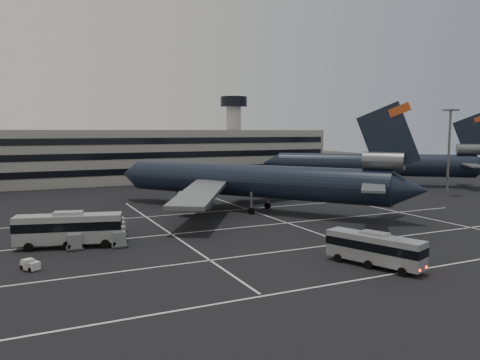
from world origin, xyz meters
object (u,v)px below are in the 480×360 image
bus_far (69,228)px  bus_near (374,248)px  trijet_main (252,181)px  uld_cluster (96,231)px

bus_far → bus_near: bearing=-114.0°
trijet_main → uld_cluster: 29.61m
trijet_main → bus_far: (-31.11, -13.66, -2.90)m
bus_near → uld_cluster: size_ratio=0.68×
bus_near → uld_cluster: 34.59m
uld_cluster → bus_far: bearing=-135.5°
trijet_main → bus_near: size_ratio=4.77×
bus_near → bus_far: size_ratio=0.83×
bus_near → bus_far: (-27.30, 21.63, 0.39)m
uld_cluster → bus_near: bearing=-46.8°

